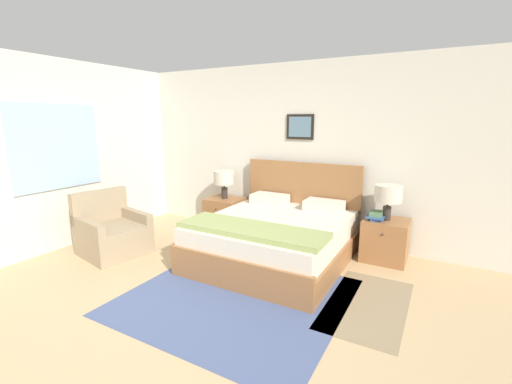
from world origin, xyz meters
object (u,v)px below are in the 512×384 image
armchair (112,233)px  nightstand_by_door (385,240)px  bed (275,237)px  table_lamp_by_door (388,195)px  table_lamp_near_window (224,179)px  nightstand_near_window (225,214)px

armchair → nightstand_by_door: (3.29, 1.55, -0.01)m
bed → table_lamp_by_door: bearing=29.0°
armchair → table_lamp_near_window: 1.83m
armchair → nightstand_near_window: size_ratio=1.68×
armchair → table_lamp_by_door: bearing=126.6°
bed → table_lamp_by_door: size_ratio=4.27×
nightstand_near_window → nightstand_by_door: 2.48m
nightstand_near_window → table_lamp_near_window: bearing=-123.5°
table_lamp_near_window → table_lamp_by_door: bearing=0.0°
armchair → nightstand_near_window: bearing=163.8°
table_lamp_by_door → bed: bearing=-151.0°
nightstand_by_door → table_lamp_near_window: table_lamp_near_window is taller
bed → nightstand_by_door: (1.24, 0.69, -0.04)m
nightstand_near_window → bed: bearing=-29.2°
nightstand_near_window → armchair: bearing=-117.7°
table_lamp_near_window → nightstand_by_door: bearing=0.2°
armchair → table_lamp_by_door: 3.67m
armchair → bed: bearing=124.1°
nightstand_near_window → table_lamp_by_door: size_ratio=1.22×
armchair → nightstand_by_door: 3.63m
bed → nightstand_near_window: bearing=150.8°
nightstand_by_door → bed: bearing=-150.8°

